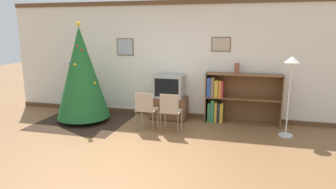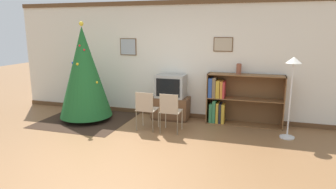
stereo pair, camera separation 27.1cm
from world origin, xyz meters
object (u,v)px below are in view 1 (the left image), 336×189
(tv_console, at_px, (169,108))
(folding_chair_right, at_px, (170,110))
(vase, at_px, (237,68))
(standing_lamp, at_px, (291,75))
(christmas_tree, at_px, (81,73))
(folding_chair_left, at_px, (146,108))
(bookshelf, at_px, (229,99))
(television, at_px, (169,86))

(tv_console, xyz_separation_m, folding_chair_right, (0.26, -0.91, 0.21))
(vase, height_order, standing_lamp, standing_lamp)
(folding_chair_right, bearing_deg, christmas_tree, 172.66)
(vase, bearing_deg, folding_chair_right, -140.88)
(folding_chair_right, bearing_deg, vase, 39.12)
(vase, relative_size, standing_lamp, 0.15)
(christmas_tree, bearing_deg, tv_console, 19.20)
(tv_console, height_order, folding_chair_right, folding_chair_right)
(folding_chair_left, relative_size, folding_chair_right, 1.00)
(bookshelf, distance_m, standing_lamp, 1.46)
(vase, bearing_deg, tv_console, -176.32)
(tv_console, height_order, bookshelf, bookshelf)
(tv_console, bearing_deg, television, -90.00)
(folding_chair_right, xyz_separation_m, bookshelf, (1.10, 0.98, 0.07))
(bookshelf, distance_m, vase, 0.71)
(television, xyz_separation_m, bookshelf, (1.36, 0.07, -0.25))
(christmas_tree, height_order, television, christmas_tree)
(television, distance_m, standing_lamp, 2.60)
(tv_console, xyz_separation_m, folding_chair_left, (-0.26, -0.91, 0.21))
(tv_console, bearing_deg, christmas_tree, -160.80)
(bookshelf, height_order, standing_lamp, standing_lamp)
(television, distance_m, bookshelf, 1.38)
(folding_chair_right, relative_size, standing_lamp, 0.52)
(vase, bearing_deg, folding_chair_left, -150.17)
(folding_chair_left, relative_size, bookshelf, 0.51)
(folding_chair_left, height_order, bookshelf, bookshelf)
(tv_console, relative_size, folding_chair_right, 1.03)
(christmas_tree, xyz_separation_m, television, (1.84, 0.64, -0.33))
(tv_console, distance_m, folding_chair_left, 0.97)
(television, bearing_deg, folding_chair_right, -74.09)
(folding_chair_left, relative_size, standing_lamp, 0.52)
(christmas_tree, distance_m, folding_chair_right, 2.21)
(vase, bearing_deg, christmas_tree, -167.55)
(tv_console, bearing_deg, standing_lamp, -11.87)
(television, relative_size, standing_lamp, 0.42)
(christmas_tree, height_order, vase, christmas_tree)
(television, bearing_deg, standing_lamp, -11.81)
(television, relative_size, folding_chair_left, 0.81)
(tv_console, height_order, folding_chair_left, folding_chair_left)
(christmas_tree, bearing_deg, vase, 12.45)
(christmas_tree, xyz_separation_m, tv_console, (1.84, 0.64, -0.85))
(tv_console, distance_m, bookshelf, 1.39)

